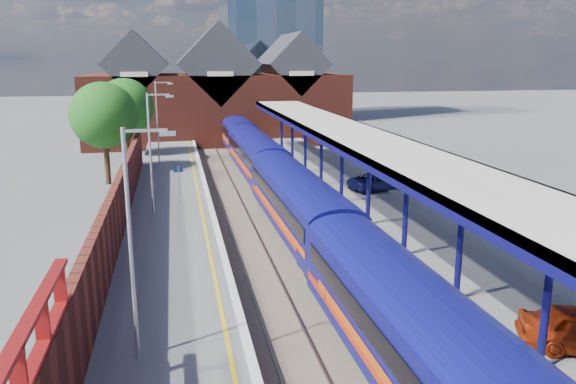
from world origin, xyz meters
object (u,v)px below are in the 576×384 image
object	(u,v)px
lamp_post_c	(153,147)
platform_sign	(179,179)
lamp_post_d	(159,118)
train	(273,171)
parked_car_blue	(378,182)
lamp_post_b	(135,232)

from	to	relation	value
lamp_post_c	platform_sign	world-z (taller)	lamp_post_c
lamp_post_d	platform_sign	size ratio (longest dim) A/B	2.80
lamp_post_c	lamp_post_d	world-z (taller)	same
train	platform_sign	xyz separation A→B (m)	(-6.49, -4.04, 0.57)
lamp_post_c	lamp_post_d	size ratio (longest dim) A/B	1.00
lamp_post_c	parked_car_blue	xyz separation A→B (m)	(14.80, 3.71, -3.40)
lamp_post_d	lamp_post_c	bearing A→B (deg)	-90.00
train	lamp_post_b	distance (m)	23.58
train	parked_car_blue	distance (m)	7.35
platform_sign	lamp_post_d	bearing A→B (deg)	95.56
lamp_post_b	lamp_post_d	distance (m)	32.00
lamp_post_c	platform_sign	distance (m)	3.34
train	platform_sign	world-z (taller)	platform_sign
lamp_post_c	lamp_post_b	bearing A→B (deg)	-90.00
lamp_post_b	lamp_post_c	xyz separation A→B (m)	(0.00, 16.00, 0.00)
train	lamp_post_d	world-z (taller)	lamp_post_d
lamp_post_d	parked_car_blue	world-z (taller)	lamp_post_d
lamp_post_c	platform_sign	size ratio (longest dim) A/B	2.80
lamp_post_b	parked_car_blue	xyz separation A→B (m)	(14.80, 19.71, -3.40)
lamp_post_c	parked_car_blue	bearing A→B (deg)	14.05
lamp_post_c	platform_sign	bearing A→B (deg)	55.74
train	platform_sign	size ratio (longest dim) A/B	26.37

